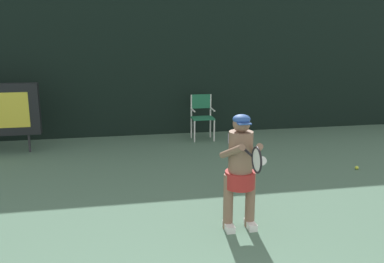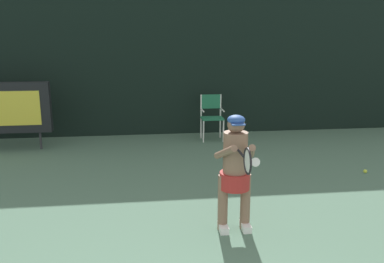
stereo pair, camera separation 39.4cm
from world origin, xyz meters
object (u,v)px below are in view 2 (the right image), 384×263
at_px(tennis_racket, 247,161).
at_px(tennis_ball_spare, 365,171).
at_px(umpire_chair, 212,114).
at_px(water_bottle, 238,139).
at_px(tennis_player, 235,168).

distance_m(tennis_racket, tennis_ball_spare, 3.97).
xyz_separation_m(umpire_chair, tennis_ball_spare, (2.40, -2.82, -0.58)).
height_order(tennis_racket, tennis_ball_spare, tennis_racket).
xyz_separation_m(umpire_chair, tennis_racket, (-0.51, -5.28, 0.50)).
height_order(water_bottle, tennis_player, tennis_player).
bearing_deg(water_bottle, umpire_chair, 137.55).
xyz_separation_m(water_bottle, tennis_racket, (-1.06, -4.78, 1.00)).
bearing_deg(tennis_ball_spare, water_bottle, 128.66).
height_order(umpire_chair, tennis_player, tennis_player).
distance_m(umpire_chair, water_bottle, 0.89).
bearing_deg(umpire_chair, tennis_ball_spare, -49.56).
xyz_separation_m(tennis_player, tennis_ball_spare, (2.91, 1.90, -0.81)).
bearing_deg(tennis_player, umpire_chair, 83.85).
relative_size(water_bottle, tennis_racket, 0.44).
xyz_separation_m(umpire_chair, water_bottle, (0.55, -0.50, -0.50)).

